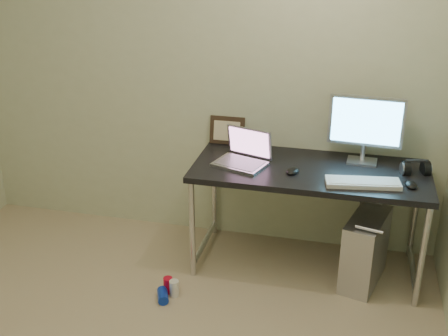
% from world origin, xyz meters
% --- Properties ---
extents(wall_back, '(3.50, 0.02, 2.50)m').
position_xyz_m(wall_back, '(0.00, 1.75, 1.25)').
color(wall_back, beige).
rests_on(wall_back, ground).
extents(desk, '(1.54, 0.67, 0.75)m').
position_xyz_m(desk, '(0.84, 1.41, 0.67)').
color(desk, black).
rests_on(desk, ground).
extents(tower_computer, '(0.32, 0.50, 0.52)m').
position_xyz_m(tower_computer, '(1.25, 1.32, 0.24)').
color(tower_computer, silver).
rests_on(tower_computer, ground).
extents(cable_a, '(0.01, 0.16, 0.69)m').
position_xyz_m(cable_a, '(1.20, 1.70, 0.40)').
color(cable_a, black).
rests_on(cable_a, ground).
extents(cable_b, '(0.02, 0.11, 0.71)m').
position_xyz_m(cable_b, '(1.29, 1.68, 0.38)').
color(cable_b, black).
rests_on(cable_b, ground).
extents(can_red, '(0.08, 0.08, 0.11)m').
position_xyz_m(can_red, '(0.01, 0.88, 0.06)').
color(can_red, red).
rests_on(can_red, ground).
extents(can_white, '(0.08, 0.08, 0.11)m').
position_xyz_m(can_white, '(0.06, 0.86, 0.06)').
color(can_white, white).
rests_on(can_white, ground).
extents(can_blue, '(0.11, 0.14, 0.07)m').
position_xyz_m(can_blue, '(0.00, 0.79, 0.03)').
color(can_blue, '#1033BE').
rests_on(can_blue, ground).
extents(laptop, '(0.39, 0.35, 0.23)m').
position_xyz_m(laptop, '(0.40, 1.40, 0.80)').
color(laptop, '#BABBC2').
rests_on(laptop, desk).
extents(monitor, '(0.49, 0.15, 0.46)m').
position_xyz_m(monitor, '(1.17, 1.60, 1.02)').
color(monitor, '#BABBC2').
rests_on(monitor, desk).
extents(keyboard, '(0.47, 0.21, 0.03)m').
position_xyz_m(keyboard, '(1.18, 1.23, 0.76)').
color(keyboard, silver).
rests_on(keyboard, desk).
extents(mouse_right, '(0.08, 0.12, 0.04)m').
position_xyz_m(mouse_right, '(1.47, 1.28, 0.77)').
color(mouse_right, black).
rests_on(mouse_right, desk).
extents(mouse_left, '(0.10, 0.13, 0.04)m').
position_xyz_m(mouse_left, '(0.74, 1.32, 0.77)').
color(mouse_left, black).
rests_on(mouse_left, desk).
extents(headphones, '(0.19, 0.11, 0.12)m').
position_xyz_m(headphones, '(1.51, 1.49, 0.78)').
color(headphones, black).
rests_on(headphones, desk).
extents(picture_frame, '(0.25, 0.07, 0.20)m').
position_xyz_m(picture_frame, '(0.21, 1.72, 0.85)').
color(picture_frame, black).
rests_on(picture_frame, desk).
extents(webcam, '(0.05, 0.04, 0.13)m').
position_xyz_m(webcam, '(0.39, 1.65, 0.84)').
color(webcam, silver).
rests_on(webcam, desk).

